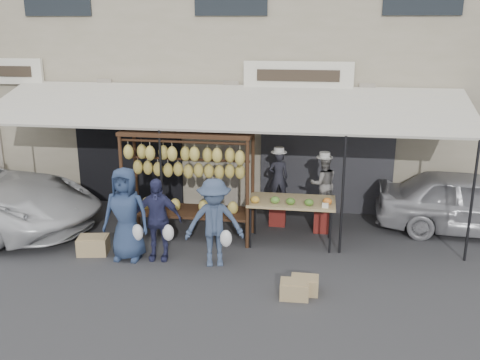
% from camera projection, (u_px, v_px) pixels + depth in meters
% --- Properties ---
extents(ground_plane, '(90.00, 90.00, 0.00)m').
position_uv_depth(ground_plane, '(199.00, 270.00, 9.58)').
color(ground_plane, '#2D2D30').
extents(shophouse, '(24.00, 6.15, 7.30)m').
position_uv_depth(shophouse, '(250.00, 45.00, 14.70)').
color(shophouse, tan).
rests_on(shophouse, ground_plane).
extents(awning, '(10.00, 2.35, 2.92)m').
position_uv_depth(awning, '(222.00, 108.00, 11.01)').
color(awning, beige).
rests_on(awning, ground_plane).
extents(banana_rack, '(2.60, 0.90, 2.24)m').
position_uv_depth(banana_rack, '(187.00, 164.00, 10.59)').
color(banana_rack, '#361E12').
rests_on(banana_rack, ground_plane).
extents(produce_table, '(1.70, 0.90, 1.04)m').
position_uv_depth(produce_table, '(292.00, 203.00, 10.48)').
color(produce_table, tan).
rests_on(produce_table, ground_plane).
extents(vendor_left, '(0.48, 0.37, 1.17)m').
position_uv_depth(vendor_left, '(278.00, 177.00, 11.44)').
color(vendor_left, '#22222B').
rests_on(vendor_left, stool_left).
extents(vendor_right, '(0.67, 0.58, 1.19)m').
position_uv_depth(vendor_right, '(323.00, 184.00, 11.06)').
color(vendor_right, slate).
rests_on(vendor_right, stool_right).
extents(customer_left, '(0.86, 0.56, 1.76)m').
position_uv_depth(customer_left, '(126.00, 214.00, 9.83)').
color(customer_left, navy).
rests_on(customer_left, ground_plane).
extents(customer_mid, '(0.94, 0.45, 1.57)m').
position_uv_depth(customer_mid, '(157.00, 219.00, 9.84)').
color(customer_mid, navy).
rests_on(customer_mid, ground_plane).
extents(customer_right, '(1.17, 0.83, 1.64)m').
position_uv_depth(customer_right, '(214.00, 223.00, 9.57)').
color(customer_right, '#384864').
rests_on(customer_right, ground_plane).
extents(stool_left, '(0.40, 0.40, 0.49)m').
position_uv_depth(stool_left, '(278.00, 214.00, 11.68)').
color(stool_left, maroon).
rests_on(stool_left, ground_plane).
extents(stool_right, '(0.39, 0.39, 0.47)m').
position_uv_depth(stool_right, '(322.00, 221.00, 11.30)').
color(stool_right, maroon).
rests_on(stool_right, ground_plane).
extents(crate_near_a, '(0.47, 0.36, 0.27)m').
position_uv_depth(crate_near_a, '(294.00, 290.00, 8.60)').
color(crate_near_a, tan).
rests_on(crate_near_a, ground_plane).
extents(crate_near_b, '(0.45, 0.34, 0.27)m').
position_uv_depth(crate_near_b, '(305.00, 285.00, 8.76)').
color(crate_near_b, tan).
rests_on(crate_near_b, ground_plane).
extents(crate_far, '(0.62, 0.52, 0.33)m').
position_uv_depth(crate_far, '(93.00, 245.00, 10.23)').
color(crate_far, tan).
rests_on(crate_far, ground_plane).
extents(sedan, '(3.94, 1.81, 1.31)m').
position_uv_depth(sedan, '(471.00, 203.00, 11.14)').
color(sedan, '#98979D').
rests_on(sedan, ground_plane).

